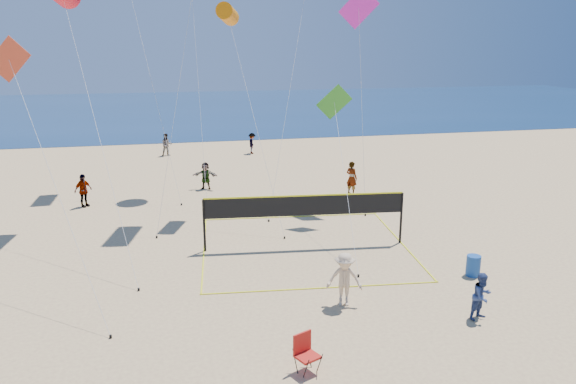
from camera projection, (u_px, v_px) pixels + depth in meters
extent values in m
cube|color=navy|center=(190.00, 109.00, 72.26)|extent=(140.00, 50.00, 0.03)
imported|color=navy|center=(482.00, 296.00, 17.61)|extent=(0.90, 0.80, 1.54)
imported|color=beige|center=(344.00, 279.00, 18.49)|extent=(1.34, 1.01, 1.83)
imported|color=gray|center=(83.00, 191.00, 29.55)|extent=(1.05, 1.03, 1.77)
imported|color=gray|center=(206.00, 176.00, 33.12)|extent=(1.56, 0.94, 1.61)
imported|color=gray|center=(352.00, 178.00, 31.93)|extent=(0.79, 0.84, 1.92)
imported|color=gray|center=(167.00, 145.00, 42.71)|extent=(0.90, 0.74, 1.71)
imported|color=gray|center=(252.00, 143.00, 43.55)|extent=(0.79, 1.14, 1.61)
cube|color=red|center=(308.00, 357.00, 14.78)|extent=(0.75, 0.72, 0.06)
cube|color=red|center=(302.00, 342.00, 14.88)|extent=(0.55, 0.29, 0.58)
cylinder|color=black|center=(306.00, 370.00, 14.54)|extent=(0.14, 0.28, 0.75)
cylinder|color=black|center=(296.00, 363.00, 14.86)|extent=(0.14, 0.28, 0.75)
cylinder|color=black|center=(319.00, 364.00, 14.81)|extent=(0.14, 0.28, 0.75)
cylinder|color=black|center=(309.00, 357.00, 15.13)|extent=(0.14, 0.28, 0.75)
cylinder|color=#164593|center=(473.00, 266.00, 20.96)|extent=(0.67, 0.67, 0.79)
cylinder|color=black|center=(204.00, 226.00, 23.21)|extent=(0.10, 0.10, 2.25)
cylinder|color=black|center=(401.00, 218.00, 24.19)|extent=(0.10, 0.10, 2.25)
cube|color=black|center=(305.00, 206.00, 23.52)|extent=(8.39, 0.80, 0.84)
cube|color=#F8F91A|center=(305.00, 196.00, 23.40)|extent=(8.39, 0.81, 0.06)
cube|color=#F8F91A|center=(322.00, 288.00, 19.96)|extent=(8.59, 0.85, 0.02)
cube|color=#F8F91A|center=(292.00, 217.00, 28.03)|extent=(8.59, 0.85, 0.02)
cylinder|color=silver|center=(96.00, 124.00, 22.12)|extent=(2.92, 8.62, 10.62)
cylinder|color=black|center=(139.00, 290.00, 19.75)|extent=(0.08, 0.08, 0.10)
cylinder|color=silver|center=(178.00, 90.00, 25.38)|extent=(2.64, 3.68, 12.63)
cylinder|color=black|center=(157.00, 237.00, 25.03)|extent=(0.08, 0.08, 0.10)
cylinder|color=orange|center=(228.00, 14.00, 26.79)|extent=(1.33, 2.07, 1.05)
cylinder|color=silver|center=(255.00, 122.00, 25.87)|extent=(1.73, 5.02, 9.70)
cylinder|color=black|center=(285.00, 238.00, 24.95)|extent=(0.08, 0.08, 0.10)
cube|color=#D94527|center=(9.00, 59.00, 20.40)|extent=(1.66, 0.48, 1.70)
cylinder|color=silver|center=(54.00, 184.00, 18.51)|extent=(3.53, 6.97, 7.83)
cylinder|color=black|center=(111.00, 337.00, 16.61)|extent=(0.08, 0.08, 0.10)
cube|color=green|center=(334.00, 102.00, 26.33)|extent=(1.69, 0.37, 1.70)
cylinder|color=silver|center=(345.00, 179.00, 23.62)|extent=(1.09, 7.10, 5.70)
cylinder|color=black|center=(358.00, 276.00, 20.90)|extent=(0.08, 0.08, 0.10)
cube|color=#F326CB|center=(359.00, 8.00, 28.30)|extent=(1.80, 1.17, 2.10)
cylinder|color=silver|center=(362.00, 111.00, 28.26)|extent=(0.30, 2.84, 10.08)
cylinder|color=black|center=(365.00, 215.00, 28.21)|extent=(0.08, 0.08, 0.10)
cylinder|color=silver|center=(199.00, 92.00, 29.59)|extent=(0.05, 5.92, 11.72)
cylinder|color=black|center=(208.00, 214.00, 28.33)|extent=(0.08, 0.08, 0.10)
cylinder|color=silver|center=(290.00, 86.00, 29.25)|extent=(3.66, 6.77, 12.37)
cylinder|color=black|center=(269.00, 221.00, 27.31)|extent=(0.08, 0.08, 0.10)
cylinder|color=silver|center=(148.00, 67.00, 30.72)|extent=(2.74, 6.03, 14.20)
cylinder|color=black|center=(181.00, 204.00, 30.02)|extent=(0.08, 0.08, 0.10)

